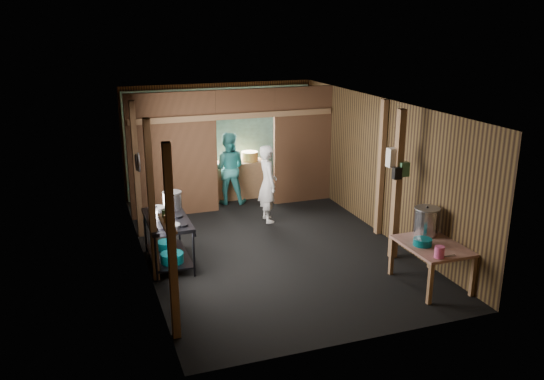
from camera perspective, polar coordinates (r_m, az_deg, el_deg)
name	(u,v)px	position (r m, az deg, el deg)	size (l,w,h in m)	color
floor	(268,244)	(10.45, -0.37, -5.48)	(4.50, 7.00, 0.00)	black
ceiling	(268,104)	(9.76, -0.40, 8.78)	(4.50, 7.00, 0.00)	#3D3A38
wall_back	(220,139)	(13.29, -5.36, 5.21)	(4.50, 0.00, 2.60)	brown
wall_front	(362,248)	(6.99, 9.12, -5.86)	(4.50, 0.00, 2.60)	brown
wall_left	(140,188)	(9.56, -13.23, 0.17)	(0.00, 7.00, 2.60)	brown
wall_right	(379,166)	(10.95, 10.83, 2.43)	(0.00, 7.00, 2.60)	brown
partition_left	(173,155)	(11.79, -10.04, 3.51)	(1.85, 0.10, 2.60)	brown
partition_right	(303,145)	(12.57, 3.13, 4.57)	(1.35, 0.10, 2.60)	brown
partition_header	(245,103)	(11.95, -2.75, 8.81)	(1.30, 0.10, 0.60)	brown
turquoise_panel	(220,141)	(13.25, -5.29, 4.94)	(4.40, 0.06, 2.50)	#76BCBC
back_counter	(239,179)	(13.06, -3.38, 1.08)	(1.20, 0.50, 0.85)	olive
wall_clock	(230,114)	(13.15, -4.25, 7.77)	(0.20, 0.20, 0.03)	silver
post_left_a	(172,244)	(7.13, -10.18, -5.46)	(0.10, 0.12, 2.60)	olive
post_left_b	(151,202)	(8.80, -12.16, -1.20)	(0.10, 0.12, 2.60)	olive
post_left_c	(136,170)	(10.72, -13.62, 1.94)	(0.10, 0.12, 2.60)	olive
post_right	(381,169)	(10.75, 11.03, 2.15)	(0.10, 0.12, 2.60)	olive
post_free	(397,186)	(9.68, 12.60, 0.41)	(0.12, 0.12, 2.60)	olive
cross_beam	(235,116)	(11.87, -3.82, 7.52)	(4.40, 0.12, 0.12)	olive
pan_lid_big	(139,162)	(9.86, -13.41, 2.77)	(0.34, 0.34, 0.03)	gray
pan_lid_small	(136,162)	(10.27, -13.63, 2.74)	(0.30, 0.30, 0.03)	black
wall_shelf	(167,223)	(7.56, -10.63, -3.36)	(0.14, 0.80, 0.03)	olive
jar_white	(170,225)	(7.30, -10.34, -3.53)	(0.07, 0.07, 0.10)	silver
jar_yellow	(167,219)	(7.53, -10.66, -2.90)	(0.08, 0.08, 0.10)	#BD893C
jar_green	(164,214)	(7.74, -10.92, -2.37)	(0.06, 0.06, 0.10)	#356841
bag_white	(394,157)	(9.59, 12.28, 3.26)	(0.22, 0.15, 0.32)	silver
bag_green	(404,169)	(9.58, 13.26, 2.07)	(0.16, 0.12, 0.24)	#356841
bag_black	(397,173)	(9.51, 12.59, 1.69)	(0.14, 0.10, 0.20)	black
gas_range	(168,241)	(9.63, -10.49, -5.13)	(0.72, 1.39, 0.82)	black
prep_table	(431,265)	(9.12, 15.84, -7.32)	(0.83, 1.14, 0.68)	#AC7A69
stove_pot_large	(172,201)	(9.87, -10.11, -1.11)	(0.33, 0.33, 0.34)	#B9B8C5
stove_pot_med	(157,214)	(9.41, -11.65, -2.41)	(0.28, 0.28, 0.24)	#B9B8C5
frying_pan	(172,226)	(9.07, -10.17, -3.60)	(0.27, 0.49, 0.07)	gray
blue_tub_front	(172,258)	(9.42, -10.13, -6.79)	(0.38, 0.38, 0.16)	#055B63
blue_tub_back	(166,245)	(9.97, -10.72, -5.52)	(0.32, 0.32, 0.13)	#055B63
stock_pot	(426,222)	(9.29, 15.43, -3.14)	(0.40, 0.40, 0.47)	#B9B8C5
wash_basin	(423,242)	(8.90, 15.07, -5.13)	(0.28, 0.28, 0.11)	#055B63
pink_bucket	(439,252)	(8.51, 16.66, -6.07)	(0.14, 0.14, 0.17)	#E55597
knife	(446,256)	(8.60, 17.32, -6.46)	(0.30, 0.04, 0.01)	#B9B8C5
yellow_tub	(250,156)	(13.00, -2.28, 3.45)	(0.39, 0.39, 0.21)	#BD893C
cook	(268,184)	(11.37, -0.44, 0.64)	(0.58, 0.38, 1.59)	silver
worker_back	(228,168)	(12.55, -4.47, 2.23)	(0.79, 0.61, 1.62)	teal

